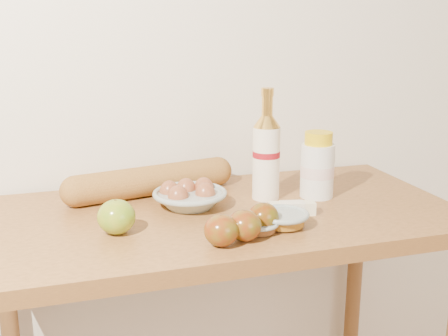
{
  "coord_description": "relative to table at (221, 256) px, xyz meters",
  "views": [
    {
      "loc": [
        -0.39,
        -0.1,
        1.37
      ],
      "look_at": [
        0.0,
        1.15,
        1.02
      ],
      "focal_mm": 45.0,
      "sensor_mm": 36.0,
      "label": 1
    }
  ],
  "objects": [
    {
      "name": "back_wall",
      "position": [
        0.0,
        0.33,
        0.52
      ],
      "size": [
        3.5,
        0.02,
        2.6
      ],
      "primitive_type": "cube",
      "color": "#EEE3CF",
      "rests_on": "ground"
    },
    {
      "name": "table",
      "position": [
        0.0,
        0.0,
        0.0
      ],
      "size": [
        1.2,
        0.6,
        0.9
      ],
      "color": "#A46C35",
      "rests_on": "ground"
    },
    {
      "name": "bourbon_bottle",
      "position": [
        0.15,
        0.06,
        0.24
      ],
      "size": [
        0.08,
        0.08,
        0.3
      ],
      "rotation": [
        0.0,
        0.0,
        0.07
      ],
      "color": "white",
      "rests_on": "table"
    },
    {
      "name": "cream_bottle",
      "position": [
        0.28,
        0.04,
        0.21
      ],
      "size": [
        0.1,
        0.1,
        0.18
      ],
      "rotation": [
        0.0,
        0.0,
        0.13
      ],
      "color": "white",
      "rests_on": "table"
    },
    {
      "name": "egg_bowl",
      "position": [
        -0.07,
        0.06,
        0.15
      ],
      "size": [
        0.2,
        0.2,
        0.07
      ],
      "rotation": [
        0.0,
        0.0,
        0.04
      ],
      "color": "#96A49D",
      "rests_on": "table"
    },
    {
      "name": "baguette",
      "position": [
        -0.14,
        0.18,
        0.16
      ],
      "size": [
        0.5,
        0.18,
        0.08
      ],
      "rotation": [
        0.0,
        0.0,
        0.2
      ],
      "color": "#AC7634",
      "rests_on": "table"
    },
    {
      "name": "apple_yellowgreen",
      "position": [
        -0.27,
        -0.08,
        0.16
      ],
      "size": [
        0.09,
        0.09,
        0.08
      ],
      "rotation": [
        0.0,
        0.0,
        0.06
      ],
      "color": "#A39B20",
      "rests_on": "table"
    },
    {
      "name": "apple_redgreen_front",
      "position": [
        -0.06,
        -0.21,
        0.16
      ],
      "size": [
        0.09,
        0.09,
        0.07
      ],
      "rotation": [
        0.0,
        0.0,
        -0.31
      ],
      "color": "maroon",
      "rests_on": "table"
    },
    {
      "name": "apple_redgreen_right",
      "position": [
        0.06,
        -0.16,
        0.16
      ],
      "size": [
        0.08,
        0.08,
        0.07
      ],
      "rotation": [
        0.0,
        0.0,
        0.2
      ],
      "color": "maroon",
      "rests_on": "table"
    },
    {
      "name": "sugar_bowl",
      "position": [
        0.04,
        -0.17,
        0.14
      ],
      "size": [
        0.11,
        0.11,
        0.03
      ],
      "rotation": [
        0.0,
        0.0,
        -0.24
      ],
      "color": "#929F99",
      "rests_on": "table"
    },
    {
      "name": "syrup_bowl",
      "position": [
        0.11,
        -0.15,
        0.14
      ],
      "size": [
        0.16,
        0.16,
        0.04
      ],
      "rotation": [
        0.0,
        0.0,
        -0.43
      ],
      "color": "#919E99",
      "rests_on": "table"
    },
    {
      "name": "butter_stick",
      "position": [
        0.16,
        -0.08,
        0.14
      ],
      "size": [
        0.12,
        0.05,
        0.03
      ],
      "rotation": [
        0.0,
        0.0,
        -0.2
      ],
      "color": "#F8EEC0",
      "rests_on": "table"
    },
    {
      "name": "apple_extra",
      "position": [
        -0.01,
        -0.2,
        0.16
      ],
      "size": [
        0.09,
        0.09,
        0.07
      ],
      "rotation": [
        0.0,
        0.0,
        -0.31
      ],
      "color": "maroon",
      "rests_on": "table"
    }
  ]
}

